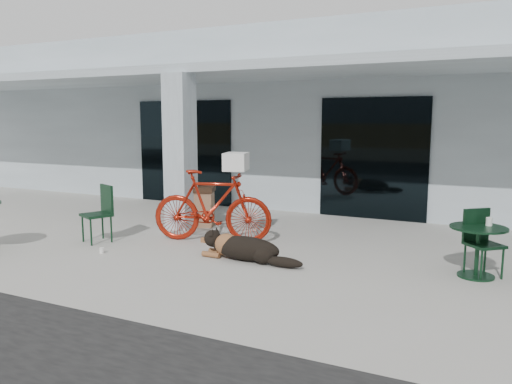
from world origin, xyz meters
The scene contains 15 objects.
ground centered at (0.00, 0.00, 0.00)m, with size 80.00×80.00×0.00m, color #A3A19A.
building centered at (0.00, 8.50, 2.25)m, with size 22.00×7.00×4.50m, color silver.
storefront_glass_left centered at (-3.20, 4.98, 1.35)m, with size 2.80×0.06×2.70m, color black.
storefront_glass_right centered at (1.80, 4.98, 1.35)m, with size 2.40×0.06×2.70m, color black.
column centered at (-1.50, 2.30, 1.56)m, with size 0.50×0.50×3.12m, color silver.
overhang centered at (0.00, 3.60, 3.21)m, with size 22.00×2.80×0.18m, color silver.
bicycle centered at (-0.33, 1.57, 0.66)m, with size 0.62×2.19×1.31m, color #9C1C0C.
laundry_basket centered at (0.10, 1.69, 1.47)m, with size 0.53×0.39×0.31m, color white.
dog centered at (0.78, 0.70, 0.22)m, with size 1.34×0.45×0.45m, color black, non-canonical shape.
cup_near_dog centered at (-1.58, 0.05, 0.05)m, with size 0.07×0.07×0.09m, color white.
cafe_chair_near centered at (-2.20, 0.62, 0.52)m, with size 0.47×0.51×1.03m, color #12341E, non-canonical shape.
cafe_table_far centered at (4.10, 1.39, 0.36)m, with size 0.77×0.77×0.73m, color #12341E, non-canonical shape.
cafe_chair_far_a centered at (4.19, 1.44, 0.48)m, with size 0.43×0.47×0.95m, color #12341E, non-canonical shape.
cup_on_table centered at (4.23, 1.52, 0.79)m, with size 0.09×0.09×0.12m, color white.
trash_receptacle centered at (-1.20, 2.64, 0.42)m, with size 0.49×0.49×0.84m, color #845F44, non-canonical shape.
Camera 1 is at (4.25, -6.12, 2.21)m, focal length 35.00 mm.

